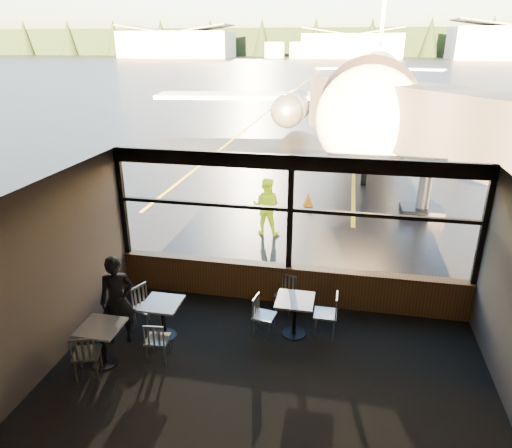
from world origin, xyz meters
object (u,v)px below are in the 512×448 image
(chair_mid_w, at_px, (147,308))
(cafe_table_left, at_px, (103,345))
(cafe_table_mid, at_px, (163,320))
(passenger, at_px, (118,300))
(chair_near_e, at_px, (325,314))
(cafe_table_near, at_px, (294,317))
(chair_near_w, at_px, (264,316))
(chair_left_s, at_px, (87,354))
(cone_nose, at_px, (308,199))
(chair_near_n, at_px, (286,294))
(ground_crew, at_px, (266,206))
(jet_bridge, at_px, (427,160))
(airliner, at_px, (379,44))
(chair_mid_s, at_px, (158,340))

(chair_mid_w, bearing_deg, cafe_table_left, 9.86)
(cafe_table_mid, xyz_separation_m, passenger, (-0.81, -0.27, 0.52))
(cafe_table_mid, xyz_separation_m, chair_near_e, (3.24, 0.74, 0.07))
(cafe_table_near, relative_size, chair_near_w, 0.95)
(chair_mid_w, distance_m, chair_left_s, 1.71)
(cone_nose, bearing_deg, chair_near_n, -88.70)
(cafe_table_left, xyz_separation_m, chair_near_n, (3.10, 2.49, 0.00))
(cafe_table_near, xyz_separation_m, chair_near_e, (0.62, 0.12, 0.06))
(chair_left_s, xyz_separation_m, ground_crew, (1.97, 7.26, 0.44))
(chair_near_w, bearing_deg, ground_crew, -160.47)
(chair_near_e, relative_size, chair_left_s, 1.02)
(jet_bridge, relative_size, passenger, 5.63)
(cafe_table_left, distance_m, chair_mid_w, 1.32)
(cafe_table_left, distance_m, cone_nose, 10.24)
(airliner, bearing_deg, ground_crew, -98.54)
(airliner, relative_size, cone_nose, 73.10)
(cafe_table_left, relative_size, chair_near_e, 0.86)
(airliner, height_order, chair_mid_w, airliner)
(chair_near_w, xyz_separation_m, chair_left_s, (-2.91, -1.87, 0.03))
(chair_mid_s, distance_m, chair_mid_w, 1.16)
(airliner, relative_size, chair_left_s, 38.80)
(airliner, distance_m, ground_crew, 19.43)
(airliner, bearing_deg, cafe_table_mid, -98.20)
(chair_mid_w, height_order, cone_nose, chair_mid_w)
(ground_crew, bearing_deg, cafe_table_mid, 83.68)
(chair_near_e, xyz_separation_m, chair_mid_w, (-3.71, -0.48, -0.01))
(chair_near_w, xyz_separation_m, chair_near_n, (0.30, 1.00, -0.02))
(jet_bridge, distance_m, cafe_table_mid, 9.64)
(cafe_table_near, bearing_deg, cone_nose, 93.28)
(cafe_table_near, bearing_deg, jet_bridge, 64.00)
(airliner, height_order, chair_near_n, airliner)
(airliner, bearing_deg, chair_mid_w, -99.39)
(cafe_table_left, height_order, cone_nose, cafe_table_left)
(cafe_table_left, height_order, ground_crew, ground_crew)
(cafe_table_mid, bearing_deg, jet_bridge, 51.29)
(cafe_table_mid, bearing_deg, cafe_table_near, 13.32)
(cafe_table_left, xyz_separation_m, chair_mid_s, (0.96, 0.31, 0.03))
(jet_bridge, relative_size, chair_mid_w, 10.97)
(chair_left_s, bearing_deg, chair_near_w, 13.50)
(cafe_table_near, xyz_separation_m, chair_mid_s, (-2.45, -1.32, 0.02))
(airliner, xyz_separation_m, chair_near_e, (-1.68, -23.59, -5.14))
(cafe_table_mid, relative_size, passenger, 0.44)
(cafe_table_left, relative_size, passenger, 0.45)
(chair_mid_w, distance_m, cone_nose, 8.93)
(cafe_table_near, height_order, chair_mid_s, chair_mid_s)
(chair_left_s, bearing_deg, cafe_table_near, 10.48)
(ground_crew, bearing_deg, cafe_table_near, 110.40)
(chair_near_n, xyz_separation_m, chair_left_s, (-3.21, -2.87, 0.06))
(chair_near_e, height_order, chair_left_s, chair_near_e)
(airliner, xyz_separation_m, jet_bridge, (0.99, -16.95, -3.35))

